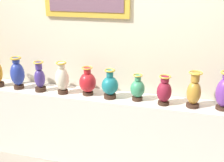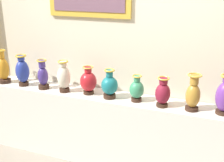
% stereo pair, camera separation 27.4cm
% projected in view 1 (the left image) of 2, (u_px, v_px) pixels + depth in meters
% --- Properties ---
extents(ground_plane, '(10.82, 10.82, 0.00)m').
position_uv_depth(ground_plane, '(112.00, 161.00, 3.42)').
color(ground_plane, gray).
extents(display_shelf, '(3.06, 0.38, 0.84)m').
position_uv_depth(display_shelf, '(112.00, 130.00, 3.28)').
color(display_shelf, silver).
rests_on(display_shelf, ground_plane).
extents(back_wall, '(4.82, 0.14, 2.77)m').
position_uv_depth(back_wall, '(117.00, 42.00, 3.17)').
color(back_wall, beige).
rests_on(back_wall, ground_plane).
extents(vase_cobalt, '(0.16, 0.16, 0.38)m').
position_uv_depth(vase_cobalt, '(17.00, 74.00, 3.30)').
color(vase_cobalt, '#382319').
rests_on(vase_cobalt, display_shelf).
extents(vase_indigo, '(0.12, 0.12, 0.35)m').
position_uv_depth(vase_indigo, '(40.00, 78.00, 3.23)').
color(vase_indigo, '#382319').
rests_on(vase_indigo, display_shelf).
extents(vase_ivory, '(0.15, 0.15, 0.37)m').
position_uv_depth(vase_ivory, '(62.00, 79.00, 3.16)').
color(vase_ivory, '#382319').
rests_on(vase_ivory, display_shelf).
extents(vase_crimson, '(0.19, 0.19, 0.32)m').
position_uv_depth(vase_crimson, '(88.00, 82.00, 3.13)').
color(vase_crimson, '#382319').
rests_on(vase_crimson, display_shelf).
extents(vase_teal, '(0.18, 0.18, 0.32)m').
position_uv_depth(vase_teal, '(110.00, 85.00, 3.04)').
color(vase_teal, '#382319').
rests_on(vase_teal, display_shelf).
extents(vase_jade, '(0.15, 0.15, 0.29)m').
position_uv_depth(vase_jade, '(138.00, 89.00, 2.99)').
color(vase_jade, '#382319').
rests_on(vase_jade, display_shelf).
extents(vase_burgundy, '(0.15, 0.15, 0.31)m').
position_uv_depth(vase_burgundy, '(164.00, 91.00, 2.88)').
color(vase_burgundy, '#382319').
rests_on(vase_burgundy, display_shelf).
extents(vase_ochre, '(0.14, 0.14, 0.37)m').
position_uv_depth(vase_ochre, '(194.00, 92.00, 2.82)').
color(vase_ochre, '#382319').
rests_on(vase_ochre, display_shelf).
extents(vase_violet, '(0.16, 0.16, 0.39)m').
position_uv_depth(vase_violet, '(224.00, 92.00, 2.76)').
color(vase_violet, '#382319').
rests_on(vase_violet, display_shelf).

